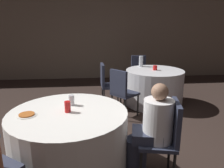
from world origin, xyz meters
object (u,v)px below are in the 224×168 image
object	(u,v)px
person_white_shirt	(150,132)
soda_can_red	(68,107)
table_near	(70,142)
chair_far_southwest	(122,89)
chair_far_west	(107,81)
chair_far_north	(139,70)
table_far	(154,87)
chair_near_east	(166,133)
bottle_far	(141,61)
pizza_plate_near	(27,115)
soda_can_silver	(71,100)

from	to	relation	value
person_white_shirt	soda_can_red	distance (m)	0.93
table_near	chair_far_southwest	size ratio (longest dim) A/B	1.46
chair_far_west	soda_can_red	world-z (taller)	chair_far_west
chair_far_north	table_far	bearing A→B (deg)	90.00
table_near	chair_near_east	size ratio (longest dim) A/B	1.46
chair_far_southwest	bottle_far	world-z (taller)	bottle_far
soda_can_red	chair_near_east	bearing A→B (deg)	-11.47
chair_near_east	soda_can_red	distance (m)	1.10
soda_can_red	table_near	bearing A→B (deg)	84.71
table_near	pizza_plate_near	distance (m)	0.57
person_white_shirt	table_near	bearing A→B (deg)	90.00
chair_far_west	soda_can_red	bearing A→B (deg)	-18.30
chair_near_east	bottle_far	size ratio (longest dim) A/B	3.77
pizza_plate_near	chair_far_southwest	bearing A→B (deg)	50.93
chair_far_north	chair_far_southwest	distance (m)	1.78
pizza_plate_near	soda_can_red	distance (m)	0.43
chair_near_east	chair_far_north	world-z (taller)	same
soda_can_red	soda_can_silver	bearing A→B (deg)	83.13
soda_can_red	chair_far_southwest	bearing A→B (deg)	61.17
table_near	table_far	bearing A→B (deg)	52.71
chair_far_west	table_near	bearing A→B (deg)	-18.32
chair_far_southwest	person_white_shirt	size ratio (longest dim) A/B	0.82
chair_far_west	person_white_shirt	xyz separation A→B (m)	(0.30, -2.23, 0.01)
chair_far_north	soda_can_red	world-z (taller)	chair_far_north
person_white_shirt	chair_far_north	bearing A→B (deg)	1.13
chair_far_west	table_far	bearing A→B (deg)	90.00
chair_far_west	chair_far_southwest	xyz separation A→B (m)	(0.22, -0.59, 0.00)
soda_can_silver	chair_far_southwest	bearing A→B (deg)	58.11
soda_can_red	soda_can_silver	xyz separation A→B (m)	(0.03, 0.21, 0.00)
bottle_far	chair_far_north	bearing A→B (deg)	79.86
chair_far_north	soda_can_silver	world-z (taller)	chair_far_north
chair_far_southwest	bottle_far	bearing A→B (deg)	112.14
table_far	person_white_shirt	size ratio (longest dim) A/B	1.10
chair_far_north	chair_far_southwest	xyz separation A→B (m)	(-0.69, -1.64, 0.00)
soda_can_silver	table_near	bearing A→B (deg)	-96.91
table_near	soda_can_red	bearing A→B (deg)	-95.29
chair_far_southwest	bottle_far	xyz separation A→B (m)	(0.58, 1.05, 0.32)
table_far	bottle_far	bearing A→B (deg)	116.14
chair_far_north	pizza_plate_near	bearing A→B (deg)	53.10
bottle_far	chair_far_southwest	bearing A→B (deg)	-119.00
chair_far_southwest	bottle_far	size ratio (longest dim) A/B	3.77
chair_near_east	chair_far_southwest	bearing A→B (deg)	19.99
table_near	chair_far_north	bearing A→B (deg)	64.28
chair_far_west	soda_can_silver	size ratio (longest dim) A/B	7.34
chair_near_east	chair_far_north	xyz separation A→B (m)	(0.45, 3.31, 0.00)
soda_can_red	person_white_shirt	bearing A→B (deg)	-11.41
table_far	chair_far_north	bearing A→B (deg)	95.63
chair_near_east	chair_far_southwest	distance (m)	1.69
table_near	soda_can_red	distance (m)	0.43
soda_can_silver	person_white_shirt	bearing A→B (deg)	-24.35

